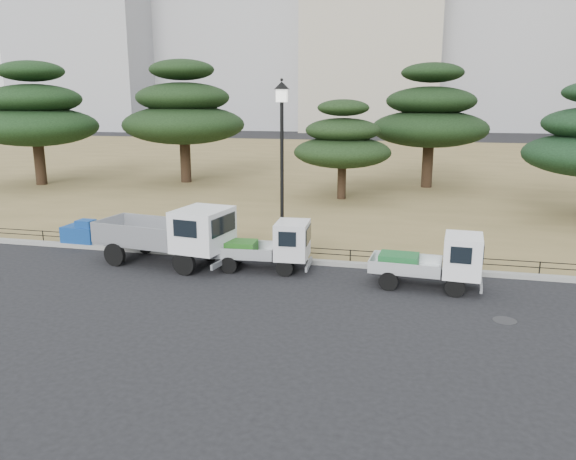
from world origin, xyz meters
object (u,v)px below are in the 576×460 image
(truck_kei_rear, at_px, (434,261))
(tarp_pile, at_px, (83,233))
(truck_large, at_px, (171,232))
(street_lamp, at_px, (282,140))
(truck_kei_front, at_px, (269,246))

(truck_kei_rear, distance_m, tarp_pile, 13.27)
(truck_large, bearing_deg, tarp_pile, 169.09)
(street_lamp, distance_m, tarp_pile, 8.77)
(truck_large, height_order, street_lamp, street_lamp)
(truck_large, xyz_separation_m, tarp_pile, (-4.46, 1.57, -0.62))
(truck_kei_rear, height_order, street_lamp, street_lamp)
(truck_large, distance_m, street_lamp, 4.87)
(truck_large, distance_m, truck_kei_front, 3.41)
(truck_large, bearing_deg, truck_kei_rear, 5.78)
(tarp_pile, bearing_deg, truck_large, -19.43)
(truck_large, xyz_separation_m, truck_kei_front, (3.40, 0.19, -0.31))
(truck_kei_front, height_order, street_lamp, street_lamp)
(tarp_pile, bearing_deg, truck_kei_rear, -8.61)
(truck_kei_rear, distance_m, street_lamp, 6.43)
(truck_large, height_order, truck_kei_rear, truck_large)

